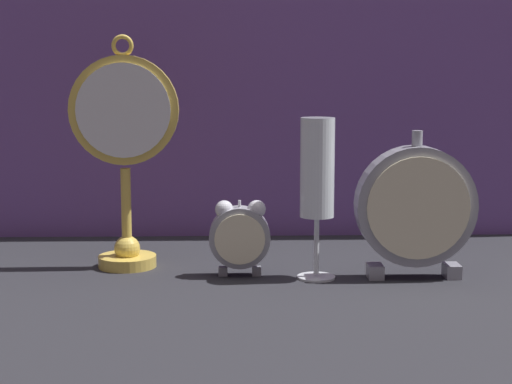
{
  "coord_description": "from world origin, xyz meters",
  "views": [
    {
      "loc": [
        -0.03,
        -1.06,
        0.28
      ],
      "look_at": [
        0.0,
        0.08,
        0.11
      ],
      "focal_mm": 60.0,
      "sensor_mm": 36.0,
      "label": 1
    }
  ],
  "objects_px": {
    "mantel_clock_silver": "(415,207)",
    "champagne_flute": "(317,178)",
    "pocket_watch_on_stand": "(125,149)",
    "alarm_clock_twin_bell": "(240,234)"
  },
  "relations": [
    {
      "from": "alarm_clock_twin_bell",
      "to": "champagne_flute",
      "type": "relative_size",
      "value": 0.48
    },
    {
      "from": "alarm_clock_twin_bell",
      "to": "mantel_clock_silver",
      "type": "height_order",
      "value": "mantel_clock_silver"
    },
    {
      "from": "pocket_watch_on_stand",
      "to": "alarm_clock_twin_bell",
      "type": "bearing_deg",
      "value": -19.3
    },
    {
      "from": "pocket_watch_on_stand",
      "to": "alarm_clock_twin_bell",
      "type": "height_order",
      "value": "pocket_watch_on_stand"
    },
    {
      "from": "pocket_watch_on_stand",
      "to": "alarm_clock_twin_bell",
      "type": "distance_m",
      "value": 0.2
    },
    {
      "from": "pocket_watch_on_stand",
      "to": "mantel_clock_silver",
      "type": "height_order",
      "value": "pocket_watch_on_stand"
    },
    {
      "from": "mantel_clock_silver",
      "to": "champagne_flute",
      "type": "xyz_separation_m",
      "value": [
        -0.13,
        0.0,
        0.04
      ]
    },
    {
      "from": "mantel_clock_silver",
      "to": "champagne_flute",
      "type": "bearing_deg",
      "value": 179.31
    },
    {
      "from": "mantel_clock_silver",
      "to": "champagne_flute",
      "type": "height_order",
      "value": "champagne_flute"
    },
    {
      "from": "mantel_clock_silver",
      "to": "alarm_clock_twin_bell",
      "type": "bearing_deg",
      "value": 175.57
    }
  ]
}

